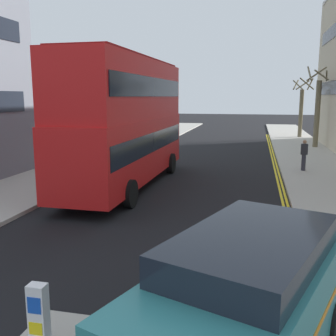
% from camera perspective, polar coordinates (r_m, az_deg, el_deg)
% --- Properties ---
extents(sidewalk_left, '(4.00, 80.00, 0.14)m').
position_cam_1_polar(sidewalk_left, '(19.59, -17.00, -1.57)').
color(sidewalk_left, '#ADA89E').
rests_on(sidewalk_left, ground).
extents(kerb_line_outer, '(0.10, 56.00, 0.01)m').
position_cam_1_polar(kerb_line_outer, '(15.20, 17.16, -5.25)').
color(kerb_line_outer, yellow).
rests_on(kerb_line_outer, ground).
extents(kerb_line_inner, '(0.10, 56.00, 0.01)m').
position_cam_1_polar(kerb_line_inner, '(15.19, 16.56, -5.23)').
color(kerb_line_inner, yellow).
rests_on(kerb_line_inner, ground).
extents(keep_left_bollard, '(0.36, 0.28, 1.11)m').
position_cam_1_polar(keep_left_bollard, '(6.69, -18.38, -20.54)').
color(keep_left_bollard, silver).
rests_on(keep_left_bollard, traffic_island).
extents(double_decker_bus_away, '(2.88, 10.83, 5.64)m').
position_cam_1_polar(double_decker_bus_away, '(17.36, -6.07, 7.21)').
color(double_decker_bus_away, red).
rests_on(double_decker_bus_away, ground).
extents(taxi_minivan, '(3.41, 5.16, 2.12)m').
position_cam_1_polar(taxi_minivan, '(5.88, 11.09, -19.62)').
color(taxi_minivan, teal).
rests_on(taxi_minivan, ground).
extents(pedestrian_far, '(0.34, 0.22, 1.62)m').
position_cam_1_polar(pedestrian_far, '(21.62, 19.31, 1.86)').
color(pedestrian_far, '#2D2D38').
rests_on(pedestrian_far, sidewalk_right).
extents(street_tree_near, '(1.94, 1.93, 5.57)m').
position_cam_1_polar(street_tree_near, '(39.64, 18.94, 8.18)').
color(street_tree_near, '#6B6047').
rests_on(street_tree_near, sidewalk_right).
extents(street_tree_mid, '(1.51, 1.75, 6.14)m').
position_cam_1_polar(street_tree_mid, '(32.07, 21.02, 7.92)').
color(street_tree_mid, '#6B6047').
rests_on(street_tree_mid, sidewalk_right).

